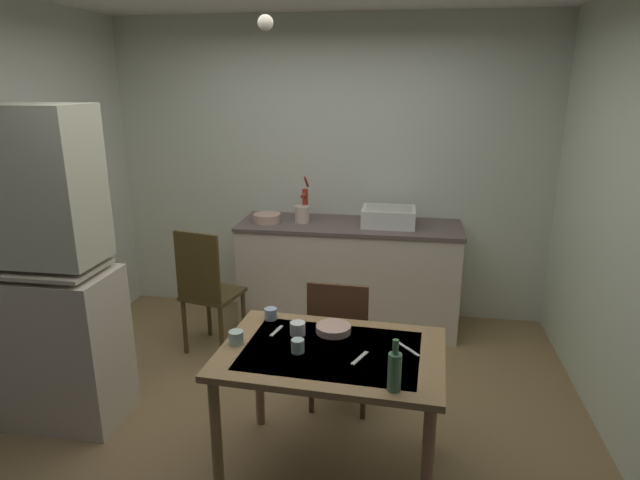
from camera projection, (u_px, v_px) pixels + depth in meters
ground_plane at (289, 420)px, 3.48m from camera, size 4.88×4.88×0.00m
wall_back at (330, 170)px, 4.85m from camera, size 3.98×0.10×2.65m
hutch_cabinet at (41, 282)px, 3.27m from camera, size 0.87×0.47×1.98m
counter_cabinet at (349, 275)px, 4.71m from camera, size 1.89×0.64×0.93m
sink_basin at (389, 216)px, 4.51m from camera, size 0.44×0.34×0.15m
hand_pump at (305, 202)px, 4.64m from camera, size 0.05×0.27×0.39m
mixing_bowl_counter at (267, 218)px, 4.63m from camera, size 0.23×0.23×0.07m
stoneware_crock at (302, 214)px, 4.61m from camera, size 0.13×0.13×0.14m
dining_table at (331, 366)px, 2.84m from camera, size 1.21×0.86×0.75m
chair_far_side at (340, 340)px, 3.48m from camera, size 0.42×0.42×0.92m
chair_by_counter at (207, 289)px, 4.20m from camera, size 0.48×0.48×1.03m
serving_bowl_wide at (333, 329)px, 3.01m from camera, size 0.20×0.20×0.04m
teacup_mint at (298, 346)px, 2.78m from camera, size 0.07×0.07×0.07m
mug_dark at (298, 328)px, 2.98m from camera, size 0.08×0.08×0.07m
teacup_cream at (271, 314)px, 3.17m from camera, size 0.07×0.07×0.07m
mug_tall at (236, 338)px, 2.87m from camera, size 0.08×0.08×0.07m
glass_bottle at (395, 370)px, 2.42m from camera, size 0.06×0.06×0.25m
table_knife at (406, 348)px, 2.83m from camera, size 0.15×0.17×0.00m
teaspoon_near_bowl at (360, 358)px, 2.73m from camera, size 0.08×0.15×0.00m
teaspoon_by_cup at (276, 331)px, 3.02m from camera, size 0.05×0.14×0.00m
pendant_bulb at (266, 23)px, 2.70m from camera, size 0.08×0.08×0.08m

